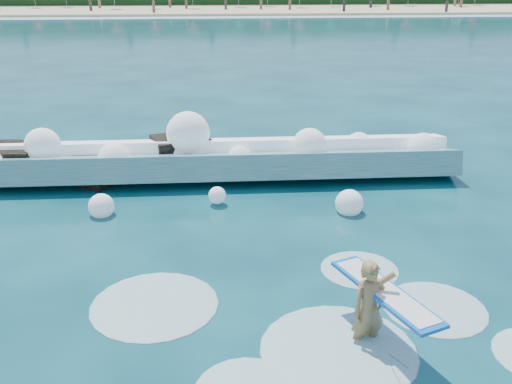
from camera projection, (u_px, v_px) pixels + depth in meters
The scene contains 9 objects.
ground at pixel (195, 278), 12.59m from camera, with size 200.00×200.00×0.00m, color #083140.
beach at pixel (210, 10), 84.77m from camera, with size 140.00×20.00×0.40m, color tan.
wet_band at pixel (209, 17), 74.64m from camera, with size 140.00×5.00×0.08m, color silver.
breaking_wave at pixel (207, 162), 18.50m from camera, with size 15.95×2.58×1.38m.
rock_cluster at pixel (87, 162), 18.73m from camera, with size 7.90×3.14×1.25m.
surfer_with_board at pixel (373, 306), 10.27m from camera, with size 1.53×3.04×1.93m.
wave_spray at pixel (202, 150), 18.15m from camera, with size 14.81×4.85×2.16m.
surf_foam at pixel (310, 326), 10.90m from camera, with size 9.19×5.58×0.14m.
beachgoers at pixel (217, 4), 82.23m from camera, with size 92.17×13.99×1.93m.
Camera 1 is at (0.57, -11.06, 6.43)m, focal length 40.00 mm.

